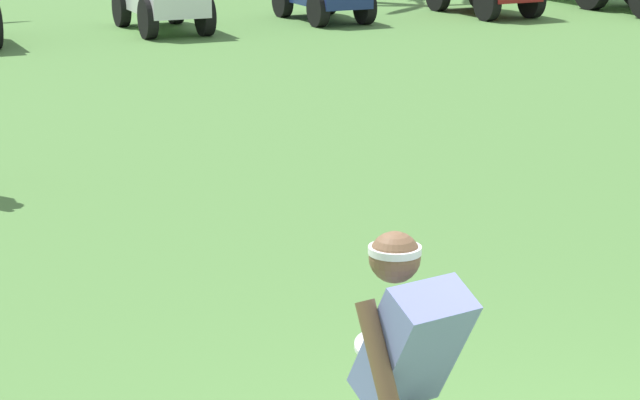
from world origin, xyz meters
name	(u,v)px	position (x,y,z in m)	size (l,w,h in m)	color
frisbee_thrower	(414,385)	(-0.84, 0.43, 0.79)	(0.47, 1.16, 1.39)	black
frisbee_in_flight	(384,346)	(-0.73, 0.92, 0.75)	(0.30, 0.30, 0.08)	white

